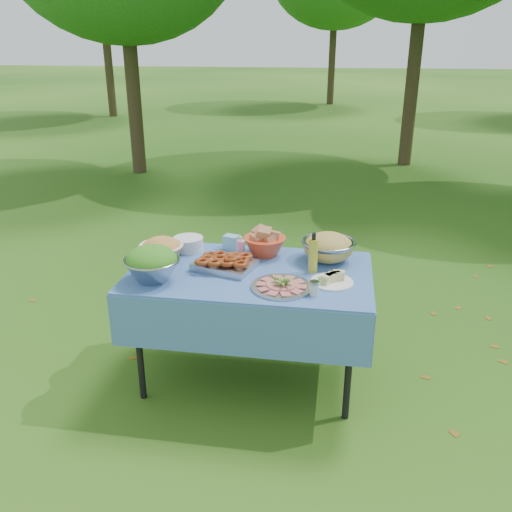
{
  "coord_description": "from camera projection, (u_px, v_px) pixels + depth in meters",
  "views": [
    {
      "loc": [
        0.51,
        -2.97,
        2.08
      ],
      "look_at": [
        0.04,
        0.0,
        0.86
      ],
      "focal_mm": 38.0,
      "sensor_mm": 36.0,
      "label": 1
    }
  ],
  "objects": [
    {
      "name": "pasta_bowl_steel",
      "position": [
        328.0,
        247.0,
        3.42
      ],
      "size": [
        0.43,
        0.43,
        0.18
      ],
      "primitive_type": null,
      "rotation": [
        0.0,
        0.0,
        0.33
      ],
      "color": "#979A9F",
      "rests_on": "picnic_table"
    },
    {
      "name": "bread_bowl",
      "position": [
        265.0,
        241.0,
        3.51
      ],
      "size": [
        0.36,
        0.36,
        0.18
      ],
      "primitive_type": null,
      "rotation": [
        0.0,
        0.0,
        -0.43
      ],
      "color": "#DB4321",
      "rests_on": "picnic_table"
    },
    {
      "name": "pasta_bowl_white",
      "position": [
        161.0,
        249.0,
        3.42
      ],
      "size": [
        0.36,
        0.36,
        0.15
      ],
      "primitive_type": null,
      "rotation": [
        0.0,
        0.0,
        -0.42
      ],
      "color": "white",
      "rests_on": "picnic_table"
    },
    {
      "name": "wipes_box",
      "position": [
        232.0,
        242.0,
        3.62
      ],
      "size": [
        0.12,
        0.1,
        0.09
      ],
      "primitive_type": "cube",
      "rotation": [
        0.0,
        0.0,
        -0.29
      ],
      "color": "#7EBBCB",
      "rests_on": "picnic_table"
    },
    {
      "name": "cheese_plate",
      "position": [
        332.0,
        277.0,
        3.12
      ],
      "size": [
        0.25,
        0.25,
        0.07
      ],
      "primitive_type": "cylinder",
      "rotation": [
        0.0,
        0.0,
        -0.02
      ],
      "color": "white",
      "rests_on": "picnic_table"
    },
    {
      "name": "salad_bowl",
      "position": [
        152.0,
        263.0,
        3.13
      ],
      "size": [
        0.35,
        0.35,
        0.21
      ],
      "primitive_type": null,
      "rotation": [
        0.0,
        0.0,
        -0.08
      ],
      "color": "#979A9F",
      "rests_on": "picnic_table"
    },
    {
      "name": "ground",
      "position": [
        250.0,
        377.0,
        3.57
      ],
      "size": [
        80.0,
        80.0,
        0.0
      ],
      "primitive_type": "plane",
      "color": "#0C370A",
      "rests_on": "ground"
    },
    {
      "name": "fried_tray",
      "position": [
        225.0,
        262.0,
        3.31
      ],
      "size": [
        0.41,
        0.33,
        0.08
      ],
      "primitive_type": "cube",
      "rotation": [
        0.0,
        0.0,
        -0.27
      ],
      "color": "#ACADB1",
      "rests_on": "picnic_table"
    },
    {
      "name": "oil_bottle",
      "position": [
        313.0,
        253.0,
        3.23
      ],
      "size": [
        0.07,
        0.07,
        0.25
      ],
      "primitive_type": "cylinder",
      "rotation": [
        0.0,
        0.0,
        0.39
      ],
      "color": "gold",
      "rests_on": "picnic_table"
    },
    {
      "name": "shaker",
      "position": [
        314.0,
        288.0,
        2.97
      ],
      "size": [
        0.05,
        0.05,
        0.08
      ],
      "primitive_type": "cylinder",
      "rotation": [
        0.0,
        0.0,
        -0.0
      ],
      "color": "silver",
      "rests_on": "picnic_table"
    },
    {
      "name": "plate_stack",
      "position": [
        188.0,
        244.0,
        3.6
      ],
      "size": [
        0.22,
        0.22,
        0.09
      ],
      "primitive_type": "cylinder",
      "rotation": [
        0.0,
        0.0,
        -0.14
      ],
      "color": "white",
      "rests_on": "picnic_table"
    },
    {
      "name": "charcuterie_platter",
      "position": [
        281.0,
        281.0,
        3.05
      ],
      "size": [
        0.44,
        0.44,
        0.08
      ],
      "primitive_type": "cylinder",
      "rotation": [
        0.0,
        0.0,
        0.3
      ],
      "color": "#ACADB4",
      "rests_on": "picnic_table"
    },
    {
      "name": "sanitizer_bottle",
      "position": [
        241.0,
        247.0,
        3.46
      ],
      "size": [
        0.06,
        0.06,
        0.15
      ],
      "primitive_type": "cylinder",
      "rotation": [
        0.0,
        0.0,
        0.33
      ],
      "color": "pink",
      "rests_on": "picnic_table"
    },
    {
      "name": "picnic_table",
      "position": [
        250.0,
        326.0,
        3.43
      ],
      "size": [
        1.46,
        0.86,
        0.76
      ],
      "primitive_type": "cube",
      "color": "#7EAFF3",
      "rests_on": "ground"
    }
  ]
}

